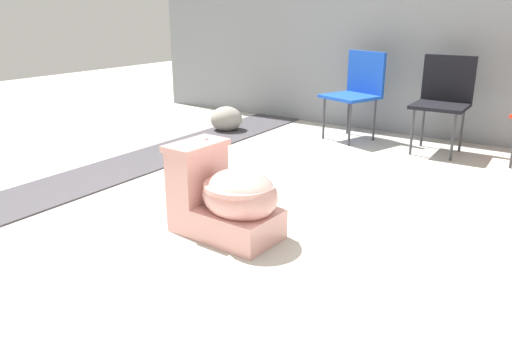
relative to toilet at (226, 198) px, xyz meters
name	(u,v)px	position (x,y,z in m)	size (l,w,h in m)	color
ground_plane	(223,224)	(-0.11, 0.10, -0.22)	(14.00, 14.00, 0.00)	#B7B2A8
gravel_strip	(131,165)	(-1.44, 0.60, -0.21)	(0.56, 8.00, 0.01)	#423F44
toilet	(226,198)	(0.00, 0.00, 0.00)	(0.65, 0.41, 0.52)	#E09E93
folding_chair_left	(358,86)	(-0.29, 2.48, 0.29)	(0.56, 0.56, 0.83)	#1947B2
folding_chair_middle	(444,94)	(0.51, 2.47, 0.29)	(0.45, 0.45, 0.83)	black
boulder_near	(226,119)	(-1.53, 2.01, -0.09)	(0.33, 0.31, 0.26)	gray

